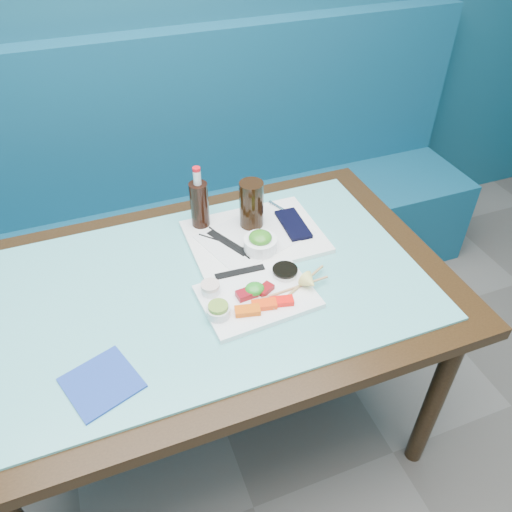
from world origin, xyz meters
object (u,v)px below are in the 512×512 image
object	(u,v)px
serving_tray	(255,237)
blue_napkin	(102,383)
seaweed_bowl	(260,244)
cola_glass	(251,204)
sashimi_plate	(258,297)
dining_table	(214,305)
cola_bottle_body	(200,207)
booth_bench	(163,226)

from	to	relation	value
serving_tray	blue_napkin	world-z (taller)	serving_tray
seaweed_bowl	cola_glass	distance (m)	0.14
blue_napkin	sashimi_plate	bearing A→B (deg)	16.51
dining_table	seaweed_bowl	world-z (taller)	seaweed_bowl
seaweed_bowl	blue_napkin	size ratio (longest dim) A/B	0.65
seaweed_bowl	cola_bottle_body	world-z (taller)	cola_bottle_body
sashimi_plate	seaweed_bowl	world-z (taller)	seaweed_bowl
dining_table	sashimi_plate	distance (m)	0.18
booth_bench	cola_bottle_body	distance (m)	0.74
booth_bench	seaweed_bowl	distance (m)	0.89
dining_table	sashimi_plate	xyz separation A→B (m)	(0.10, -0.11, 0.10)
booth_bench	cola_glass	xyz separation A→B (m)	(0.20, -0.63, 0.48)
sashimi_plate	blue_napkin	distance (m)	0.47
booth_bench	sashimi_plate	bearing A→B (deg)	-83.88
dining_table	cola_glass	size ratio (longest dim) A/B	8.75
sashimi_plate	blue_napkin	size ratio (longest dim) A/B	1.97
dining_table	cola_bottle_body	distance (m)	0.32
serving_tray	seaweed_bowl	xyz separation A→B (m)	(-0.01, -0.07, 0.03)
cola_glass	sashimi_plate	bearing A→B (deg)	-107.60
dining_table	serving_tray	world-z (taller)	serving_tray
sashimi_plate	serving_tray	xyz separation A→B (m)	(0.09, 0.26, -0.00)
sashimi_plate	blue_napkin	xyz separation A→B (m)	(-0.45, -0.13, -0.00)
booth_bench	sashimi_plate	size ratio (longest dim) A/B	9.62
booth_bench	cola_glass	distance (m)	0.82
dining_table	cola_bottle_body	bearing A→B (deg)	80.22
serving_tray	booth_bench	bearing A→B (deg)	105.49
serving_tray	blue_napkin	xyz separation A→B (m)	(-0.54, -0.39, -0.00)
serving_tray	sashimi_plate	bearing A→B (deg)	-109.05
dining_table	booth_bench	bearing A→B (deg)	90.00
cola_bottle_body	seaweed_bowl	bearing A→B (deg)	-55.12
sashimi_plate	cola_bottle_body	distance (m)	0.39
booth_bench	cola_glass	bearing A→B (deg)	-72.46
sashimi_plate	cola_bottle_body	bearing A→B (deg)	94.41
dining_table	blue_napkin	size ratio (longest dim) A/B	8.85
seaweed_bowl	cola_bottle_body	distance (m)	0.24
serving_tray	cola_glass	xyz separation A→B (m)	(0.01, 0.05, 0.09)
booth_bench	serving_tray	distance (m)	0.82
booth_bench	serving_tray	size ratio (longest dim) A/B	7.14
cola_bottle_body	booth_bench	bearing A→B (deg)	94.61
booth_bench	blue_napkin	size ratio (longest dim) A/B	18.97
sashimi_plate	seaweed_bowl	xyz separation A→B (m)	(0.08, 0.18, 0.03)
cola_glass	cola_bottle_body	distance (m)	0.17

